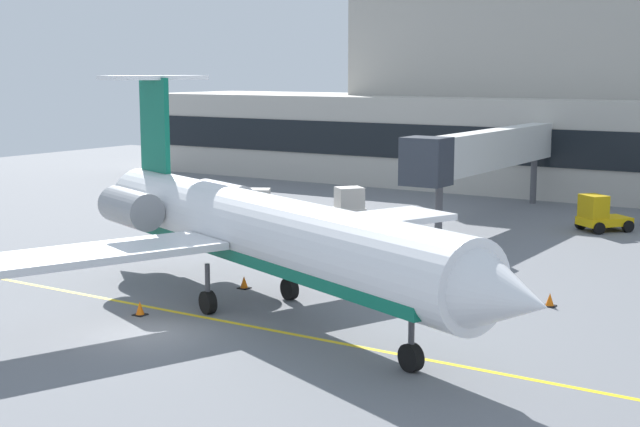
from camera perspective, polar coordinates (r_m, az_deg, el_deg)
name	(u,v)px	position (r m, az deg, el deg)	size (l,w,h in m)	color
ground	(149,334)	(33.58, -10.67, -7.42)	(120.00, 120.00, 0.11)	slate
terminal_building	(580,100)	(73.84, 16.00, 6.90)	(74.67, 13.74, 18.34)	#B7B2A8
jet_bridge_west	(484,151)	(57.26, 10.28, 3.87)	(2.40, 19.63, 5.74)	silver
regional_jet	(257,230)	(35.44, -3.99, -1.04)	(27.47, 20.56, 9.11)	white
baggage_tug	(340,206)	(56.32, 1.25, 0.44)	(3.68, 4.04, 2.16)	silver
pushback_tractor	(599,215)	(55.58, 17.14, -0.08)	(3.27, 3.37, 2.16)	#E5B20C
belt_loader	(257,211)	(54.59, -3.98, 0.17)	(2.95, 3.29, 2.26)	silver
safety_cone_alpha	(550,300)	(37.59, 14.23, -5.30)	(0.47, 0.47, 0.55)	orange
safety_cone_bravo	(244,283)	(39.50, -4.79, -4.36)	(0.47, 0.47, 0.55)	orange
safety_cone_charlie	(140,309)	(35.83, -11.24, -5.90)	(0.47, 0.47, 0.55)	orange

